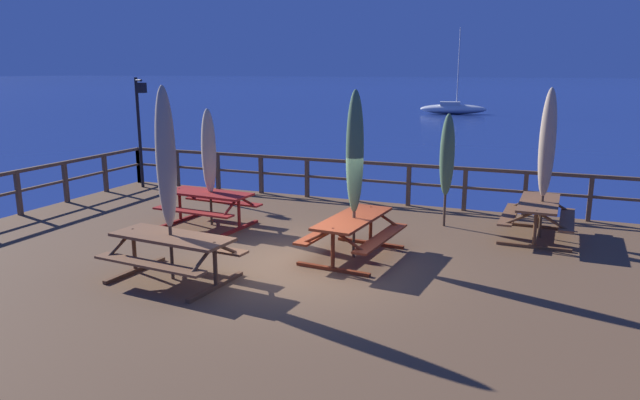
% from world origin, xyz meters
% --- Properties ---
extents(ground_plane, '(600.00, 600.00, 0.00)m').
position_xyz_m(ground_plane, '(0.00, 0.00, 0.00)').
color(ground_plane, navy).
extents(wooden_deck, '(15.79, 10.58, 0.62)m').
position_xyz_m(wooden_deck, '(0.00, 0.00, 0.31)').
color(wooden_deck, brown).
rests_on(wooden_deck, ground).
extents(railing_waterside_far, '(15.59, 0.10, 1.09)m').
position_xyz_m(railing_waterside_far, '(0.00, 5.14, 1.35)').
color(railing_waterside_far, brown).
rests_on(railing_waterside_far, wooden_deck).
extents(picnic_table_front_right, '(1.58, 2.22, 0.78)m').
position_xyz_m(picnic_table_front_right, '(0.71, 0.67, 1.18)').
color(picnic_table_front_right, '#993819').
rests_on(picnic_table_front_right, wooden_deck).
extents(picnic_table_back_left, '(1.46, 2.04, 0.78)m').
position_xyz_m(picnic_table_back_left, '(3.86, 3.29, 1.18)').
color(picnic_table_back_left, brown).
rests_on(picnic_table_back_left, wooden_deck).
extents(picnic_table_mid_left, '(2.20, 1.58, 0.78)m').
position_xyz_m(picnic_table_mid_left, '(-1.67, -1.59, 1.18)').
color(picnic_table_mid_left, brown).
rests_on(picnic_table_mid_left, wooden_deck).
extents(picnic_table_mid_right, '(2.08, 1.55, 0.78)m').
position_xyz_m(picnic_table_mid_right, '(-2.99, 1.57, 1.18)').
color(picnic_table_mid_right, maroon).
rests_on(picnic_table_mid_right, wooden_deck).
extents(patio_umbrella_tall_front, '(0.32, 0.32, 3.09)m').
position_xyz_m(patio_umbrella_tall_front, '(0.74, 0.63, 2.58)').
color(patio_umbrella_tall_front, '#4C3828').
rests_on(patio_umbrella_tall_front, wooden_deck).
extents(patio_umbrella_short_front, '(0.32, 0.32, 3.08)m').
position_xyz_m(patio_umbrella_short_front, '(3.92, 3.33, 2.58)').
color(patio_umbrella_short_front, '#4C3828').
rests_on(patio_umbrella_short_front, wooden_deck).
extents(patio_umbrella_short_back, '(0.32, 0.32, 3.19)m').
position_xyz_m(patio_umbrella_short_back, '(-1.71, -1.56, 2.65)').
color(patio_umbrella_short_back, '#4C3828').
rests_on(patio_umbrella_short_back, wooden_deck).
extents(patio_umbrella_tall_back_right, '(0.32, 0.32, 2.60)m').
position_xyz_m(patio_umbrella_tall_back_right, '(-2.97, 1.65, 2.27)').
color(patio_umbrella_tall_back_right, '#4C3828').
rests_on(patio_umbrella_tall_back_right, wooden_deck).
extents(patio_umbrella_tall_back_left, '(0.32, 0.32, 2.51)m').
position_xyz_m(patio_umbrella_tall_back_left, '(1.91, 3.49, 2.21)').
color(patio_umbrella_tall_back_left, '#4C3828').
rests_on(patio_umbrella_tall_back_left, wooden_deck).
extents(lamp_post_hooked, '(0.59, 0.47, 3.20)m').
position_xyz_m(lamp_post_hooked, '(-7.04, 4.48, 2.73)').
color(lamp_post_hooked, black).
rests_on(lamp_post_hooked, wooden_deck).
extents(sailboat_distant, '(6.20, 2.66, 7.72)m').
position_xyz_m(sailboat_distant, '(-4.64, 45.72, 0.51)').
color(sailboat_distant, white).
rests_on(sailboat_distant, ground).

